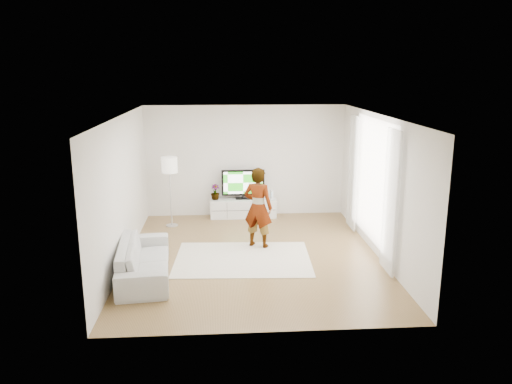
{
  "coord_description": "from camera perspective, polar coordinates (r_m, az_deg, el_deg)",
  "views": [
    {
      "loc": [
        -0.59,
        -9.41,
        3.64
      ],
      "look_at": [
        0.09,
        0.4,
        1.23
      ],
      "focal_mm": 35.0,
      "sensor_mm": 36.0,
      "label": 1
    }
  ],
  "objects": [
    {
      "name": "television",
      "position": [
        12.52,
        -1.49,
        1.01
      ],
      "size": [
        1.08,
        0.21,
        0.75
      ],
      "color": "black",
      "rests_on": "media_console"
    },
    {
      "name": "media_console",
      "position": [
        12.65,
        -1.46,
        -1.84
      ],
      "size": [
        1.66,
        0.47,
        0.47
      ],
      "color": "white",
      "rests_on": "floor"
    },
    {
      "name": "wall_front",
      "position": [
        6.81,
        1.22,
        -5.43
      ],
      "size": [
        5.0,
        0.02,
        2.8
      ],
      "primitive_type": "cube",
      "color": "silver",
      "rests_on": "floor"
    },
    {
      "name": "potted_plant",
      "position": [
        12.53,
        -4.69,
        -0.01
      ],
      "size": [
        0.27,
        0.27,
        0.39
      ],
      "primitive_type": "imported",
      "rotation": [
        0.0,
        0.0,
        0.26
      ],
      "color": "#3F7238",
      "rests_on": "media_console"
    },
    {
      "name": "game_console",
      "position": [
        12.61,
        1.82,
        -0.27
      ],
      "size": [
        0.07,
        0.17,
        0.22
      ],
      "rotation": [
        0.0,
        0.0,
        0.15
      ],
      "color": "white",
      "rests_on": "media_console"
    },
    {
      "name": "wall_left",
      "position": [
        9.86,
        -15.02,
        0.17
      ],
      "size": [
        0.02,
        6.0,
        2.8
      ],
      "primitive_type": "cube",
      "color": "silver",
      "rests_on": "floor"
    },
    {
      "name": "rug",
      "position": [
        9.95,
        -1.53,
        -7.65
      ],
      "size": [
        2.74,
        2.04,
        0.01
      ],
      "primitive_type": "cube",
      "rotation": [
        0.0,
        0.0,
        -0.05
      ],
      "color": "beige",
      "rests_on": "floor"
    },
    {
      "name": "wall_back",
      "position": [
        12.62,
        -1.21,
        3.57
      ],
      "size": [
        5.0,
        0.02,
        2.8
      ],
      "primitive_type": "cube",
      "color": "silver",
      "rests_on": "floor"
    },
    {
      "name": "player",
      "position": [
        10.37,
        0.24,
        -1.77
      ],
      "size": [
        0.73,
        0.63,
        1.69
      ],
      "primitive_type": "imported",
      "rotation": [
        0.0,
        0.0,
        2.71
      ],
      "color": "#334772",
      "rests_on": "rug"
    },
    {
      "name": "floor_lamp",
      "position": [
        11.81,
        -9.85,
        2.71
      ],
      "size": [
        0.37,
        0.37,
        1.67
      ],
      "color": "silver",
      "rests_on": "floor"
    },
    {
      "name": "curtain_near",
      "position": [
        9.21,
        15.12,
        -1.1
      ],
      "size": [
        0.04,
        0.7,
        2.6
      ],
      "primitive_type": "cube",
      "color": "white",
      "rests_on": "floor"
    },
    {
      "name": "floor",
      "position": [
        10.1,
        -0.35,
        -7.33
      ],
      "size": [
        6.0,
        6.0,
        0.0
      ],
      "primitive_type": "plane",
      "color": "olive",
      "rests_on": "ground"
    },
    {
      "name": "ceiling",
      "position": [
        9.46,
        -0.37,
        8.69
      ],
      "size": [
        6.0,
        6.0,
        0.0
      ],
      "primitive_type": "plane",
      "color": "white",
      "rests_on": "wall_back"
    },
    {
      "name": "curtain_far",
      "position": [
        11.63,
        11.03,
        2.18
      ],
      "size": [
        0.04,
        0.7,
        2.6
      ],
      "primitive_type": "cube",
      "color": "white",
      "rests_on": "floor"
    },
    {
      "name": "wall_right",
      "position": [
        10.15,
        13.87,
        0.63
      ],
      "size": [
        0.02,
        6.0,
        2.8
      ],
      "primitive_type": "cube",
      "color": "silver",
      "rests_on": "floor"
    },
    {
      "name": "sofa",
      "position": [
        9.28,
        -12.68,
        -7.52
      ],
      "size": [
        1.09,
        2.29,
        0.65
      ],
      "primitive_type": "imported",
      "rotation": [
        0.0,
        0.0,
        1.67
      ],
      "color": "#B5B4B0",
      "rests_on": "floor"
    },
    {
      "name": "window",
      "position": [
        10.41,
        13.29,
        1.27
      ],
      "size": [
        0.01,
        2.6,
        2.5
      ],
      "primitive_type": "cube",
      "color": "white",
      "rests_on": "wall_right"
    }
  ]
}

